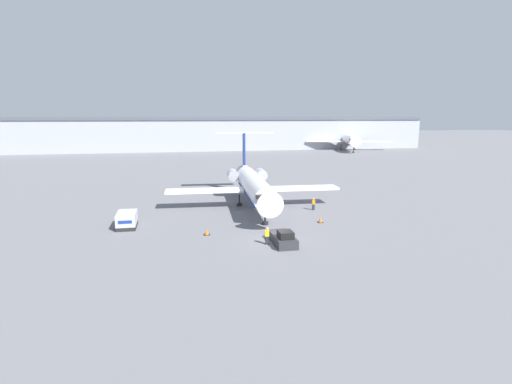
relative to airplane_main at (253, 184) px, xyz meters
The scene contains 10 objects.
ground_plane 18.02m from the airplane_main, 92.55° to the right, with size 600.00×600.00×0.00m, color slate.
terminal_building 102.35m from the airplane_main, 90.44° to the left, with size 180.00×16.80×12.80m.
airplane_main is the anchor object (origin of this frame).
pushback_tug 18.13m from the airplane_main, 91.51° to the right, with size 2.03×4.78×1.64m.
luggage_cart 18.94m from the airplane_main, 154.34° to the right, with size 2.18×3.80×1.84m.
worker_near_tug 18.01m from the airplane_main, 96.84° to the right, with size 0.40×0.25×1.80m.
worker_by_wing 9.12m from the airplane_main, 27.65° to the right, with size 0.40×0.24×1.72m.
traffic_cone_left 15.57m from the airplane_main, 121.24° to the right, with size 0.70×0.70×0.60m.
traffic_cone_right 12.75m from the airplane_main, 59.24° to the right, with size 0.65×0.65×0.70m.
airplane_parked_far_left 105.96m from the airplane_main, 58.13° to the left, with size 32.80×32.25×11.33m.
Camera 1 is at (-10.42, -38.40, 12.99)m, focal length 28.00 mm.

